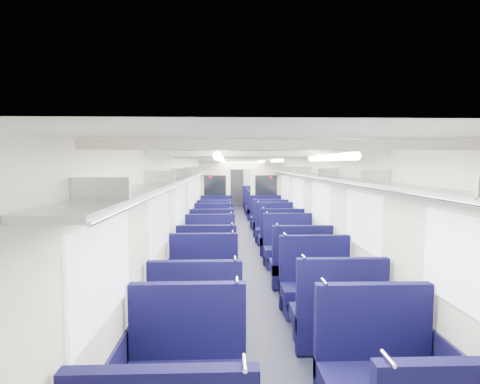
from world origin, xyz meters
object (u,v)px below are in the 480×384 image
(seat_24, at_px, (219,205))
(seat_16, at_px, (215,226))
(seat_18, at_px, (216,219))
(seat_9, at_px, (301,267))
(seat_15, at_px, (275,231))
(seat_19, at_px, (266,219))
(bulkhead, at_px, (241,192))
(seat_10, at_px, (210,252))
(seat_14, at_px, (214,233))
(seat_13, at_px, (281,240))
(seat_12, at_px, (212,240))
(seat_22, at_px, (218,208))
(seat_8, at_px, (207,267))
(seat_23, at_px, (258,208))
(seat_2, at_px, (187,375))
(seat_4, at_px, (196,324))
(seat_21, at_px, (260,211))
(seat_27, at_px, (254,202))
(seat_11, at_px, (288,250))
(seat_5, at_px, (338,320))
(seat_3, at_px, (378,376))
(seat_26, at_px, (219,202))
(seat_20, at_px, (218,212))
(seat_25, at_px, (256,205))
(end_door, at_px, (236,187))
(seat_6, at_px, (204,286))
(seat_7, at_px, (316,290))
(seat_17, at_px, (270,225))

(seat_24, bearing_deg, seat_16, -90.00)
(seat_18, bearing_deg, seat_9, -74.20)
(seat_15, relative_size, seat_19, 1.00)
(bulkhead, xyz_separation_m, seat_10, (-0.83, -5.13, -0.87))
(seat_14, bearing_deg, seat_13, -32.15)
(seat_12, relative_size, seat_22, 1.00)
(seat_8, relative_size, seat_23, 1.00)
(seat_2, relative_size, seat_4, 1.00)
(seat_14, bearing_deg, seat_23, 73.20)
(seat_2, distance_m, seat_22, 12.34)
(bulkhead, relative_size, seat_2, 2.40)
(seat_21, relative_size, seat_24, 1.00)
(seat_2, distance_m, seat_8, 3.44)
(seat_13, xyz_separation_m, seat_27, (0.00, 8.99, 0.00))
(seat_2, xyz_separation_m, seat_11, (1.66, 4.65, 0.00))
(seat_16, height_order, seat_24, same)
(seat_5, xyz_separation_m, seat_8, (-1.66, 2.33, 0.00))
(bulkhead, relative_size, seat_3, 2.40)
(seat_27, bearing_deg, seat_16, -103.69)
(seat_8, height_order, seat_26, same)
(seat_20, relative_size, seat_25, 1.00)
(seat_22, bearing_deg, end_door, 77.32)
(seat_8, height_order, seat_12, same)
(seat_21, height_order, seat_26, same)
(seat_6, bearing_deg, seat_10, 90.00)
(bulkhead, relative_size, seat_24, 2.40)
(seat_4, bearing_deg, seat_3, -34.30)
(seat_5, xyz_separation_m, seat_6, (-1.66, 1.27, 0.00))
(seat_7, height_order, seat_19, same)
(seat_3, height_order, seat_5, same)
(seat_17, height_order, seat_25, same)
(seat_20, bearing_deg, seat_9, -78.02)
(seat_7, height_order, seat_8, same)
(seat_9, relative_size, seat_10, 1.00)
(seat_20, distance_m, seat_25, 2.92)
(seat_10, relative_size, seat_16, 1.00)
(seat_8, height_order, seat_11, same)
(seat_3, bearing_deg, seat_21, 90.00)
(seat_13, height_order, seat_15, same)
(seat_4, distance_m, seat_23, 11.34)
(seat_2, xyz_separation_m, seat_9, (1.66, 3.34, 0.00))
(seat_2, distance_m, seat_15, 7.16)
(seat_17, distance_m, seat_22, 4.64)
(seat_4, distance_m, seat_6, 1.32)
(seat_14, height_order, seat_22, same)
(seat_23, bearing_deg, seat_21, -90.00)
(seat_9, height_order, seat_12, same)
(seat_11, xyz_separation_m, seat_27, (0.00, 10.07, 0.00))
(end_door, bearing_deg, seat_11, -85.83)
(seat_16, height_order, seat_22, same)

